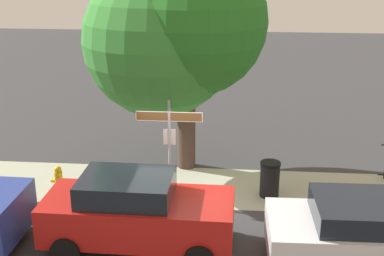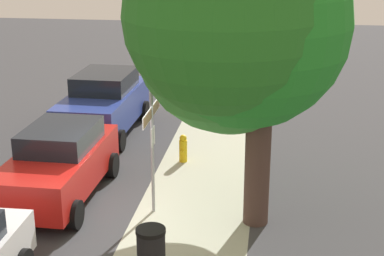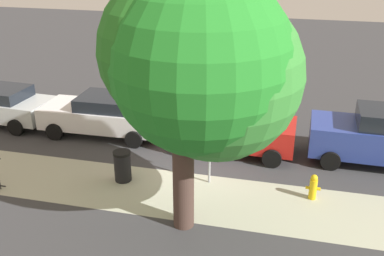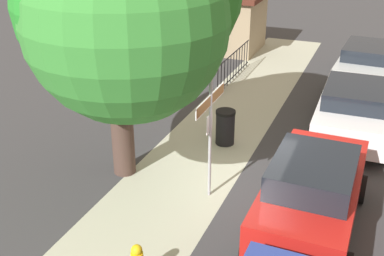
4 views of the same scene
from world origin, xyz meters
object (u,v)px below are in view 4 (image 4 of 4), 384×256
(trash_bin, at_px, (225,127))
(car_white, at_px, (354,107))
(utility_shed, at_px, (229,21))
(street_sign, at_px, (210,119))
(car_silver, at_px, (367,62))
(car_red, at_px, (312,193))
(shade_tree, at_px, (133,1))

(trash_bin, bearing_deg, car_white, -57.84)
(car_white, height_order, utility_shed, utility_shed)
(street_sign, distance_m, utility_shed, 12.26)
(car_white, xyz_separation_m, utility_shed, (7.12, 6.09, 0.49))
(utility_shed, bearing_deg, car_silver, -111.56)
(car_red, xyz_separation_m, trash_bin, (3.07, 2.83, -0.38))
(street_sign, bearing_deg, shade_tree, 89.78)
(car_white, xyz_separation_m, trash_bin, (-2.01, 3.19, -0.31))
(car_silver, bearing_deg, car_white, -177.19)
(car_white, relative_size, utility_shed, 1.43)
(shade_tree, xyz_separation_m, car_silver, (9.34, -4.43, -3.48))
(street_sign, height_order, car_white, street_sign)
(car_silver, bearing_deg, car_red, -179.13)
(trash_bin, bearing_deg, shade_tree, 155.08)
(shade_tree, bearing_deg, trash_bin, -24.92)
(shade_tree, xyz_separation_m, car_white, (4.63, -4.41, -3.46))
(car_white, height_order, trash_bin, car_white)
(car_silver, xyz_separation_m, utility_shed, (2.42, 6.12, 0.50))
(car_red, distance_m, car_white, 5.09)
(street_sign, relative_size, trash_bin, 2.85)
(car_white, xyz_separation_m, car_silver, (4.71, -0.03, -0.02))
(car_silver, distance_m, utility_shed, 6.59)
(street_sign, xyz_separation_m, utility_shed, (11.76, 3.40, -0.63))
(shade_tree, distance_m, trash_bin, 4.75)
(utility_shed, relative_size, trash_bin, 3.27)
(street_sign, relative_size, car_silver, 0.58)
(car_silver, height_order, trash_bin, car_silver)
(car_red, height_order, utility_shed, utility_shed)
(shade_tree, xyz_separation_m, car_red, (-0.44, -4.05, -3.39))
(shade_tree, height_order, car_white, shade_tree)
(street_sign, xyz_separation_m, trash_bin, (2.63, 0.50, -1.42))
(car_red, relative_size, trash_bin, 4.26)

